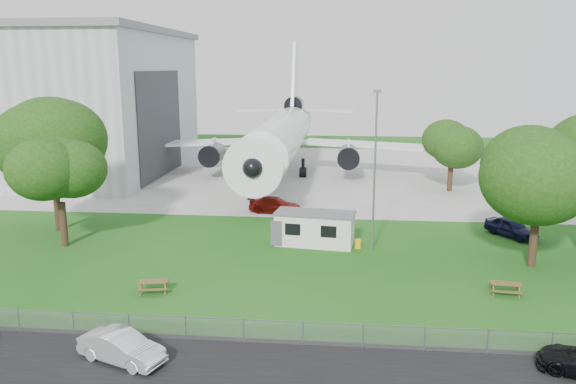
# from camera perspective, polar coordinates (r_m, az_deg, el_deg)

# --- Properties ---
(ground) EXTENTS (160.00, 160.00, 0.00)m
(ground) POSITION_cam_1_polar(r_m,az_deg,el_deg) (38.31, -3.49, -8.40)
(ground) COLOR #2F6823
(asphalt_strip) EXTENTS (120.00, 8.00, 0.02)m
(asphalt_strip) POSITION_cam_1_polar(r_m,az_deg,el_deg) (26.80, -8.09, -18.26)
(asphalt_strip) COLOR black
(asphalt_strip) RESTS_ON ground
(concrete_apron) EXTENTS (120.00, 46.00, 0.03)m
(concrete_apron) POSITION_cam_1_polar(r_m,az_deg,el_deg) (74.80, 1.09, 2.00)
(concrete_apron) COLOR #B7B7B2
(concrete_apron) RESTS_ON ground
(hangar) EXTENTS (43.00, 31.00, 18.55)m
(hangar) POSITION_cam_1_polar(r_m,az_deg,el_deg) (83.78, -26.18, 8.35)
(hangar) COLOR #B2B7BC
(hangar) RESTS_ON ground
(airliner) EXTENTS (46.36, 47.73, 17.69)m
(airliner) POSITION_cam_1_polar(r_m,az_deg,el_deg) (72.09, -0.62, 5.83)
(airliner) COLOR white
(airliner) RESTS_ON ground
(site_cabin) EXTENTS (6.90, 3.49, 2.62)m
(site_cabin) POSITION_cam_1_polar(r_m,az_deg,el_deg) (44.21, 2.75, -3.72)
(site_cabin) COLOR silver
(site_cabin) RESTS_ON ground
(picnic_west) EXTENTS (2.07, 1.84, 0.76)m
(picnic_west) POSITION_cam_1_polar(r_m,az_deg,el_deg) (36.44, -13.48, -9.87)
(picnic_west) COLOR brown
(picnic_west) RESTS_ON ground
(picnic_east) EXTENTS (1.95, 1.69, 0.76)m
(picnic_east) POSITION_cam_1_polar(r_m,az_deg,el_deg) (37.59, 21.16, -9.69)
(picnic_east) COLOR brown
(picnic_east) RESTS_ON ground
(fence) EXTENTS (58.00, 0.04, 1.30)m
(fence) POSITION_cam_1_polar(r_m,az_deg,el_deg) (29.78, -6.46, -14.88)
(fence) COLOR gray
(fence) RESTS_ON ground
(lamp_mast) EXTENTS (0.16, 0.16, 12.00)m
(lamp_mast) POSITION_cam_1_polar(r_m,az_deg,el_deg) (42.28, 8.79, 1.93)
(lamp_mast) COLOR slate
(lamp_mast) RESTS_ON ground
(tree_west_big) EXTENTS (8.41, 8.41, 11.75)m
(tree_west_big) POSITION_cam_1_polar(r_m,az_deg,el_deg) (50.78, -22.90, 4.60)
(tree_west_big) COLOR #382619
(tree_west_big) RESTS_ON ground
(tree_west_small) EXTENTS (6.72, 6.72, 9.36)m
(tree_west_small) POSITION_cam_1_polar(r_m,az_deg,el_deg) (46.23, -22.28, 2.02)
(tree_west_small) COLOR #382619
(tree_west_small) RESTS_ON ground
(tree_east_front) EXTENTS (7.98, 7.98, 10.51)m
(tree_east_front) POSITION_cam_1_polar(r_m,az_deg,el_deg) (41.77, 24.22, 1.54)
(tree_east_front) COLOR #382619
(tree_east_front) RESTS_ON ground
(tree_far_apron) EXTENTS (5.90, 5.90, 8.25)m
(tree_far_apron) POSITION_cam_1_polar(r_m,az_deg,el_deg) (65.15, 16.33, 4.62)
(tree_far_apron) COLOR #382619
(tree_far_apron) RESTS_ON ground
(car_centre_sedan) EXTENTS (4.62, 2.98, 1.44)m
(car_centre_sedan) POSITION_cam_1_polar(r_m,az_deg,el_deg) (28.64, -16.54, -14.91)
(car_centre_sedan) COLOR silver
(car_centre_sedan) RESTS_ON ground
(car_ne_hatch) EXTENTS (4.08, 4.74, 1.54)m
(car_ne_hatch) POSITION_cam_1_polar(r_m,az_deg,el_deg) (49.90, 21.73, -3.37)
(car_ne_hatch) COLOR black
(car_ne_hatch) RESTS_ON ground
(car_apron_van) EXTENTS (5.35, 2.73, 1.49)m
(car_apron_van) POSITION_cam_1_polar(r_m,az_deg,el_deg) (53.95, -1.31, -1.34)
(car_apron_van) COLOR maroon
(car_apron_van) RESTS_ON ground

